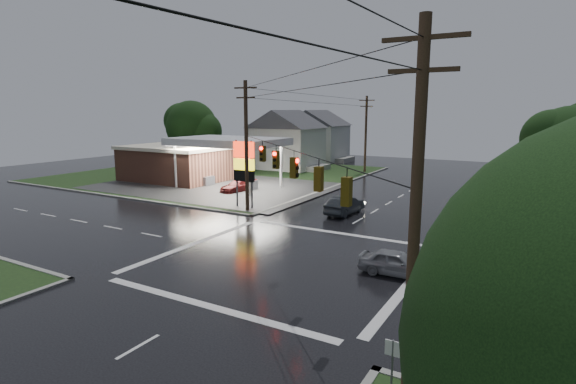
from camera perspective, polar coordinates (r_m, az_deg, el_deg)
The scene contains 15 objects.
ground at distance 26.24m, azimuth -0.07°, elevation -8.76°, with size 120.00×120.00×0.00m, color black.
grass_nw at distance 61.65m, azimuth -8.90°, elevation 2.27°, with size 36.00×36.00×0.08m, color black.
gas_station at distance 56.40m, azimuth -12.73°, elevation 3.96°, with size 26.20×18.00×5.60m.
pylon_sign at distance 39.59m, azimuth -5.62°, elevation 3.67°, with size 2.00×0.35×6.00m.
utility_pole_nw at distance 38.04m, azimuth -5.31°, elevation 5.99°, with size 2.20×0.32×11.00m.
utility_pole_se at distance 12.63m, azimuth 15.83°, elevation -3.22°, with size 2.20×0.32×11.00m.
utility_pole_n at distance 63.44m, azimuth 9.85°, elevation 7.40°, with size 2.20×0.32×10.50m.
traffic_signals at distance 24.85m, azimuth -0.05°, elevation 5.48°, with size 26.87×26.87×1.47m.
house_near at distance 66.57m, azimuth -0.13°, elevation 6.77°, with size 11.05×8.48×8.60m.
house_far at distance 77.60m, azimuth 3.71°, elevation 7.26°, with size 11.05×8.48×8.60m.
tree_nw_behind at distance 69.23m, azimuth -12.06°, elevation 8.15°, with size 8.93×7.60×10.00m.
tree_ne_near at distance 43.58m, azimuth 32.32°, elevation 4.78°, with size 7.99×6.80×8.98m.
car_north at distance 37.83m, azimuth 7.22°, elevation -1.67°, with size 1.61×4.62×1.52m, color #212529.
car_crossing at distance 24.59m, azimuth 13.61°, elevation -8.74°, with size 1.59×3.95×1.35m, color gray.
car_pump at distance 48.10m, azimuth -6.38°, elevation 0.77°, with size 1.75×4.30×1.25m, color #511212.
Camera 1 is at (12.43, -21.44, 8.60)m, focal length 28.00 mm.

